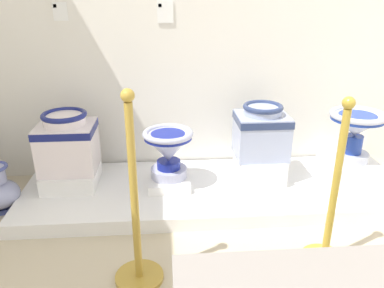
{
  "coord_description": "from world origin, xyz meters",
  "views": [
    {
      "loc": [
        1.35,
        -0.02,
        1.42
      ],
      "look_at": [
        1.54,
        2.43,
        0.43
      ],
      "focal_mm": 35.38,
      "sensor_mm": 36.0,
      "label": 1
    }
  ],
  "objects_px": {
    "info_placard_second": "(165,12)",
    "stanchion_post_near_right": "(330,219)",
    "plinth_block_broad_patterned": "(72,176)",
    "plinth_block_squat_floral": "(259,166)",
    "antique_toilet_broad_patterned": "(67,141)",
    "stanchion_post_near_left": "(136,230)",
    "antique_toilet_rightmost": "(356,127)",
    "plinth_block_rightmost": "(348,171)",
    "info_placard_first": "(60,11)",
    "plinth_block_pale_glazed": "(169,181)",
    "antique_toilet_pale_glazed": "(168,148)",
    "antique_toilet_squat_floral": "(261,130)"
  },
  "relations": [
    {
      "from": "antique_toilet_broad_patterned",
      "to": "plinth_block_squat_floral",
      "type": "height_order",
      "value": "antique_toilet_broad_patterned"
    },
    {
      "from": "antique_toilet_squat_floral",
      "to": "plinth_block_squat_floral",
      "type": "bearing_deg",
      "value": 45.0
    },
    {
      "from": "antique_toilet_squat_floral",
      "to": "plinth_block_pale_glazed",
      "type": "bearing_deg",
      "value": -173.56
    },
    {
      "from": "plinth_block_rightmost",
      "to": "info_placard_first",
      "type": "xyz_separation_m",
      "value": [
        -2.07,
        0.49,
        1.1
      ]
    },
    {
      "from": "antique_toilet_pale_glazed",
      "to": "antique_toilet_rightmost",
      "type": "relative_size",
      "value": 0.94
    },
    {
      "from": "antique_toilet_pale_glazed",
      "to": "stanchion_post_near_right",
      "type": "bearing_deg",
      "value": -42.92
    },
    {
      "from": "antique_toilet_rightmost",
      "to": "antique_toilet_squat_floral",
      "type": "bearing_deg",
      "value": 168.33
    },
    {
      "from": "antique_toilet_broad_patterned",
      "to": "stanchion_post_near_right",
      "type": "distance_m",
      "value": 1.8
    },
    {
      "from": "plinth_block_rightmost",
      "to": "stanchion_post_near_left",
      "type": "relative_size",
      "value": 0.36
    },
    {
      "from": "antique_toilet_pale_glazed",
      "to": "stanchion_post_near_left",
      "type": "bearing_deg",
      "value": -101.65
    },
    {
      "from": "plinth_block_squat_floral",
      "to": "stanchion_post_near_left",
      "type": "bearing_deg",
      "value": -132.57
    },
    {
      "from": "plinth_block_broad_patterned",
      "to": "plinth_block_rightmost",
      "type": "height_order",
      "value": "plinth_block_rightmost"
    },
    {
      "from": "plinth_block_pale_glazed",
      "to": "info_placard_second",
      "type": "bearing_deg",
      "value": 89.22
    },
    {
      "from": "antique_toilet_broad_patterned",
      "to": "antique_toilet_pale_glazed",
      "type": "distance_m",
      "value": 0.72
    },
    {
      "from": "info_placard_first",
      "to": "stanchion_post_near_left",
      "type": "height_order",
      "value": "info_placard_first"
    },
    {
      "from": "antique_toilet_broad_patterned",
      "to": "antique_toilet_pale_glazed",
      "type": "xyz_separation_m",
      "value": [
        0.71,
        -0.07,
        -0.05
      ]
    },
    {
      "from": "antique_toilet_broad_patterned",
      "to": "stanchion_post_near_left",
      "type": "bearing_deg",
      "value": -60.1
    },
    {
      "from": "antique_toilet_broad_patterned",
      "to": "plinth_block_rightmost",
      "type": "height_order",
      "value": "antique_toilet_broad_patterned"
    },
    {
      "from": "antique_toilet_rightmost",
      "to": "stanchion_post_near_left",
      "type": "bearing_deg",
      "value": -151.82
    },
    {
      "from": "plinth_block_pale_glazed",
      "to": "antique_toilet_squat_floral",
      "type": "distance_m",
      "value": 0.77
    },
    {
      "from": "antique_toilet_pale_glazed",
      "to": "stanchion_post_near_right",
      "type": "xyz_separation_m",
      "value": [
        0.86,
        -0.8,
        -0.11
      ]
    },
    {
      "from": "info_placard_second",
      "to": "stanchion_post_near_right",
      "type": "distance_m",
      "value": 1.8
    },
    {
      "from": "plinth_block_broad_patterned",
      "to": "plinth_block_squat_floral",
      "type": "xyz_separation_m",
      "value": [
        1.39,
        0.01,
        0.03
      ]
    },
    {
      "from": "antique_toilet_squat_floral",
      "to": "info_placard_second",
      "type": "height_order",
      "value": "info_placard_second"
    },
    {
      "from": "plinth_block_pale_glazed",
      "to": "antique_toilet_squat_floral",
      "type": "xyz_separation_m",
      "value": [
        0.68,
        0.08,
        0.35
      ]
    },
    {
      "from": "plinth_block_pale_glazed",
      "to": "stanchion_post_near_right",
      "type": "relative_size",
      "value": 0.35
    },
    {
      "from": "plinth_block_broad_patterned",
      "to": "plinth_block_rightmost",
      "type": "bearing_deg",
      "value": -3.49
    },
    {
      "from": "antique_toilet_broad_patterned",
      "to": "info_placard_first",
      "type": "bearing_deg",
      "value": 94.73
    },
    {
      "from": "info_placard_first",
      "to": "stanchion_post_near_left",
      "type": "relative_size",
      "value": 0.12
    },
    {
      "from": "plinth_block_rightmost",
      "to": "stanchion_post_near_left",
      "type": "height_order",
      "value": "stanchion_post_near_left"
    },
    {
      "from": "antique_toilet_broad_patterned",
      "to": "stanchion_post_near_right",
      "type": "relative_size",
      "value": 0.45
    },
    {
      "from": "plinth_block_rightmost",
      "to": "plinth_block_broad_patterned",
      "type": "bearing_deg",
      "value": 176.51
    },
    {
      "from": "plinth_block_pale_glazed",
      "to": "antique_toilet_pale_glazed",
      "type": "height_order",
      "value": "antique_toilet_pale_glazed"
    },
    {
      "from": "antique_toilet_broad_patterned",
      "to": "info_placard_second",
      "type": "xyz_separation_m",
      "value": [
        0.72,
        0.36,
        0.84
      ]
    },
    {
      "from": "info_placard_second",
      "to": "stanchion_post_near_right",
      "type": "xyz_separation_m",
      "value": [
        0.85,
        -1.23,
        -1.01
      ]
    },
    {
      "from": "stanchion_post_near_right",
      "to": "antique_toilet_broad_patterned",
      "type": "bearing_deg",
      "value": 151.09
    },
    {
      "from": "plinth_block_broad_patterned",
      "to": "antique_toilet_broad_patterned",
      "type": "relative_size",
      "value": 0.93
    },
    {
      "from": "antique_toilet_rightmost",
      "to": "stanchion_post_near_right",
      "type": "distance_m",
      "value": 0.91
    },
    {
      "from": "antique_toilet_pale_glazed",
      "to": "info_placard_first",
      "type": "xyz_separation_m",
      "value": [
        -0.74,
        0.43,
        0.9
      ]
    },
    {
      "from": "stanchion_post_near_right",
      "to": "antique_toilet_squat_floral",
      "type": "bearing_deg",
      "value": 101.25
    },
    {
      "from": "plinth_block_rightmost",
      "to": "antique_toilet_rightmost",
      "type": "relative_size",
      "value": 0.97
    },
    {
      "from": "antique_toilet_broad_patterned",
      "to": "plinth_block_rightmost",
      "type": "bearing_deg",
      "value": -3.49
    },
    {
      "from": "plinth_block_squat_floral",
      "to": "plinth_block_pale_glazed",
      "type": "bearing_deg",
      "value": -173.56
    },
    {
      "from": "stanchion_post_near_right",
      "to": "plinth_block_broad_patterned",
      "type": "bearing_deg",
      "value": 151.09
    },
    {
      "from": "info_placard_first",
      "to": "stanchion_post_near_right",
      "type": "bearing_deg",
      "value": -37.55
    },
    {
      "from": "plinth_block_squat_floral",
      "to": "antique_toilet_rightmost",
      "type": "xyz_separation_m",
      "value": [
        0.64,
        -0.13,
        0.35
      ]
    },
    {
      "from": "info_placard_first",
      "to": "stanchion_post_near_left",
      "type": "distance_m",
      "value": 1.72
    },
    {
      "from": "info_placard_second",
      "to": "antique_toilet_pale_glazed",
      "type": "bearing_deg",
      "value": -90.78
    },
    {
      "from": "plinth_block_squat_floral",
      "to": "antique_toilet_squat_floral",
      "type": "distance_m",
      "value": 0.29
    },
    {
      "from": "stanchion_post_near_left",
      "to": "antique_toilet_rightmost",
      "type": "bearing_deg",
      "value": 28.18
    }
  ]
}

